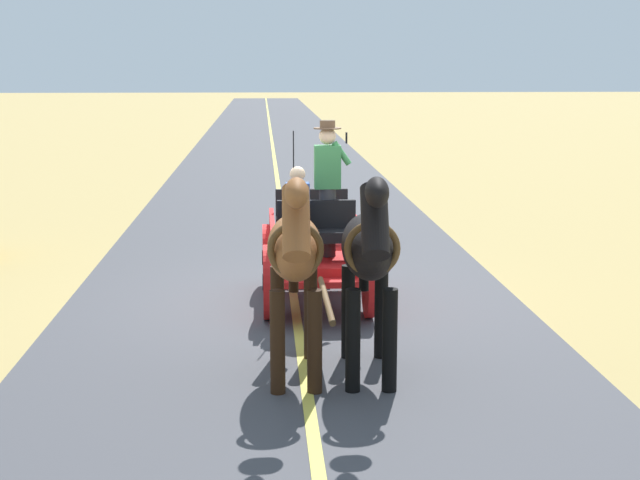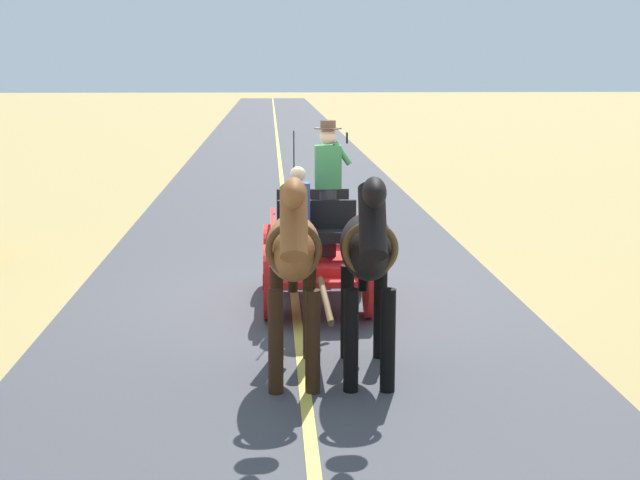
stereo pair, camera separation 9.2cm
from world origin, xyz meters
The scene contains 6 objects.
ground_plane centered at (0.00, 0.00, 0.00)m, with size 200.00×200.00×0.00m, color tan.
road_surface centered at (0.00, 0.00, 0.00)m, with size 6.24×160.00×0.01m, color #424247.
road_centre_stripe centered at (0.00, 0.00, 0.01)m, with size 0.12×160.00×0.00m, color #DBCC4C.
horse_drawn_carriage centered at (-0.28, 0.20, 0.82)m, with size 1.42×4.50×2.50m.
horse_near_side centered at (-0.66, 3.23, 1.32)m, with size 0.64×2.13×2.21m.
horse_off_side centered at (0.10, 3.23, 1.32)m, with size 0.58×2.13×2.21m.
Camera 2 is at (0.33, 12.44, 3.20)m, focal length 52.16 mm.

